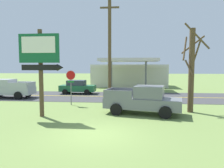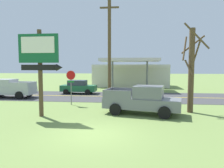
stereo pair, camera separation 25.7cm
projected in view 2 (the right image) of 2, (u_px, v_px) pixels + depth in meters
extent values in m
plane|color=olive|center=(93.00, 135.00, 10.22)|extent=(180.00, 180.00, 0.00)
cube|color=#3D3D3F|center=(117.00, 97.00, 23.09)|extent=(140.00, 8.00, 0.02)
cube|color=gold|center=(117.00, 96.00, 23.09)|extent=(126.00, 0.20, 0.01)
cylinder|color=brown|center=(40.00, 74.00, 13.79)|extent=(0.28, 0.28, 5.65)
cube|color=#145633|center=(38.00, 48.00, 13.48)|extent=(2.62, 0.16, 1.83)
cube|color=white|center=(38.00, 45.00, 13.38)|extent=(2.20, 0.03, 1.02)
cube|color=black|center=(39.00, 67.00, 13.58)|extent=(2.35, 0.12, 0.36)
cone|color=black|center=(60.00, 67.00, 13.43)|extent=(0.40, 0.44, 0.44)
cylinder|color=slate|center=(71.00, 92.00, 18.10)|extent=(0.08, 0.08, 2.20)
cylinder|color=red|center=(71.00, 75.00, 17.95)|extent=(0.76, 0.03, 0.76)
cylinder|color=white|center=(71.00, 75.00, 17.97)|extent=(0.80, 0.01, 0.80)
cube|color=#19722D|center=(71.00, 82.00, 17.99)|extent=(0.56, 0.03, 0.14)
cylinder|color=brown|center=(109.00, 50.00, 16.56)|extent=(0.26, 0.26, 9.13)
cube|color=brown|center=(109.00, 8.00, 16.30)|extent=(1.49, 0.12, 0.12)
cylinder|color=brown|center=(191.00, 71.00, 14.97)|extent=(0.40, 0.40, 5.97)
cylinder|color=brown|center=(197.00, 51.00, 14.91)|extent=(0.36, 0.89, 1.51)
cylinder|color=brown|center=(193.00, 45.00, 15.51)|extent=(1.58, 0.62, 1.32)
cylinder|color=brown|center=(185.00, 48.00, 15.07)|extent=(0.53, 1.04, 1.77)
cylinder|color=brown|center=(189.00, 67.00, 14.77)|extent=(0.56, 0.62, 1.09)
cylinder|color=brown|center=(197.00, 36.00, 13.94)|extent=(1.77, 0.29, 1.75)
cube|color=beige|center=(131.00, 75.00, 35.42)|extent=(12.00, 6.00, 3.60)
cube|color=silver|center=(130.00, 66.00, 32.27)|extent=(12.00, 0.12, 0.50)
cube|color=silver|center=(130.00, 60.00, 29.28)|extent=(8.00, 5.00, 0.40)
cylinder|color=slate|center=(113.00, 75.00, 29.72)|extent=(0.24, 0.24, 4.20)
cylinder|color=slate|center=(147.00, 75.00, 29.18)|extent=(0.24, 0.24, 4.20)
cube|color=slate|center=(142.00, 103.00, 14.65)|extent=(5.50, 3.03, 0.72)
cube|color=slate|center=(149.00, 92.00, 14.44)|extent=(2.24, 2.16, 0.84)
cube|color=#28333D|center=(162.00, 93.00, 14.15)|extent=(0.45, 1.64, 0.71)
cube|color=slate|center=(124.00, 92.00, 15.95)|extent=(1.93, 0.53, 0.56)
cube|color=slate|center=(117.00, 95.00, 14.22)|extent=(1.93, 0.53, 0.56)
cube|color=slate|center=(108.00, 92.00, 15.40)|extent=(0.52, 1.86, 0.56)
cylinder|color=black|center=(167.00, 107.00, 15.08)|extent=(0.84, 0.44, 0.80)
cylinder|color=black|center=(164.00, 113.00, 13.23)|extent=(0.84, 0.44, 0.80)
cylinder|color=black|center=(123.00, 104.00, 16.12)|extent=(0.84, 0.44, 0.80)
cylinder|color=black|center=(115.00, 109.00, 14.27)|extent=(0.84, 0.44, 0.80)
cube|color=#A8AAAF|center=(10.00, 91.00, 22.31)|extent=(5.20, 1.96, 0.72)
cube|color=#A8AAAF|center=(5.00, 83.00, 22.29)|extent=(1.90, 1.80, 0.84)
cube|color=#A8AAAF|center=(18.00, 85.00, 21.17)|extent=(1.95, 0.12, 0.56)
cube|color=#A8AAAF|center=(28.00, 84.00, 23.00)|extent=(1.95, 0.12, 0.56)
cube|color=#A8AAAF|center=(32.00, 85.00, 21.97)|extent=(0.12, 1.88, 0.56)
cylinder|color=black|center=(2.00, 93.00, 23.49)|extent=(0.80, 0.28, 0.80)
cylinder|color=black|center=(19.00, 95.00, 21.19)|extent=(0.80, 0.28, 0.80)
cylinder|color=black|center=(29.00, 93.00, 23.13)|extent=(0.80, 0.28, 0.80)
cube|color=#1E6038|center=(79.00, 88.00, 25.56)|extent=(4.20, 1.76, 0.72)
cube|color=#2D3842|center=(77.00, 83.00, 25.52)|extent=(2.10, 1.56, 0.60)
cylinder|color=black|center=(91.00, 90.00, 26.32)|extent=(0.64, 0.24, 0.64)
cylinder|color=black|center=(88.00, 92.00, 24.57)|extent=(0.64, 0.24, 0.64)
cylinder|color=black|center=(71.00, 90.00, 26.61)|extent=(0.64, 0.24, 0.64)
cylinder|color=black|center=(66.00, 92.00, 24.87)|extent=(0.64, 0.24, 0.64)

